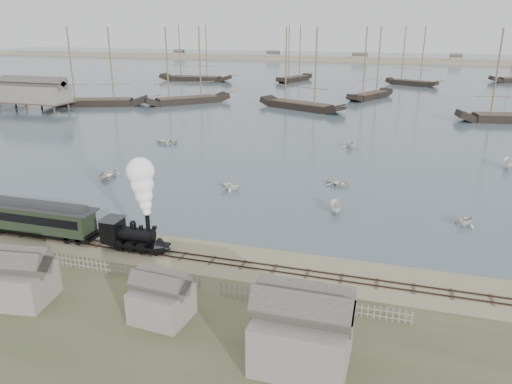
# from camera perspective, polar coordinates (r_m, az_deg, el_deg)

# --- Properties ---
(ground) EXTENTS (600.00, 600.00, 0.00)m
(ground) POSITION_cam_1_polar(r_m,az_deg,el_deg) (49.40, -6.34, -6.48)
(ground) COLOR tan
(ground) RESTS_ON ground
(harbor_water) EXTENTS (600.00, 336.00, 0.06)m
(harbor_water) POSITION_cam_1_polar(r_m,az_deg,el_deg) (212.66, 12.27, 12.82)
(harbor_water) COLOR #455863
(harbor_water) RESTS_ON ground
(rail_track) EXTENTS (120.00, 1.80, 0.16)m
(rail_track) POSITION_cam_1_polar(r_m,az_deg,el_deg) (47.74, -7.29, -7.41)
(rail_track) COLOR #35261D
(rail_track) RESTS_ON ground
(picket_fence_west) EXTENTS (19.00, 0.10, 1.20)m
(picket_fence_west) POSITION_cam_1_polar(r_m,az_deg,el_deg) (46.85, -17.18, -8.76)
(picket_fence_west) COLOR gray
(picket_fence_west) RESTS_ON ground
(picket_fence_east) EXTENTS (15.00, 0.10, 1.20)m
(picket_fence_east) POSITION_cam_1_polar(r_m,az_deg,el_deg) (39.85, 6.44, -13.18)
(picket_fence_east) COLOR gray
(picket_fence_east) RESTS_ON ground
(shed_left) EXTENTS (5.00, 4.00, 4.10)m
(shed_left) POSITION_cam_1_polar(r_m,az_deg,el_deg) (44.83, -25.27, -11.15)
(shed_left) COLOR gray
(shed_left) RESTS_ON ground
(shed_mid) EXTENTS (4.00, 3.50, 3.60)m
(shed_mid) POSITION_cam_1_polar(r_m,az_deg,el_deg) (39.19, -10.61, -14.01)
(shed_mid) COLOR gray
(shed_mid) RESTS_ON ground
(shed_right) EXTENTS (6.00, 5.00, 5.10)m
(shed_right) POSITION_cam_1_polar(r_m,az_deg,el_deg) (34.52, 5.16, -18.84)
(shed_right) COLOR gray
(shed_right) RESTS_ON ground
(far_spit) EXTENTS (500.00, 20.00, 1.80)m
(far_spit) POSITION_cam_1_polar(r_m,az_deg,el_deg) (292.17, 13.76, 14.26)
(far_spit) COLOR gray
(far_spit) RESTS_ON ground
(locomotive) EXTENTS (7.14, 2.67, 8.90)m
(locomotive) POSITION_cam_1_polar(r_m,az_deg,el_deg) (48.35, -13.09, -2.16)
(locomotive) COLOR black
(locomotive) RESTS_ON ground
(passenger_coach) EXTENTS (13.57, 2.62, 3.30)m
(passenger_coach) POSITION_cam_1_polar(r_m,az_deg,el_deg) (55.87, -23.82, -2.66)
(passenger_coach) COLOR black
(passenger_coach) RESTS_ON ground
(beached_dinghy) EXTENTS (4.06, 4.46, 0.76)m
(beached_dinghy) POSITION_cam_1_polar(r_m,az_deg,el_deg) (58.80, -23.73, -3.40)
(beached_dinghy) COLOR white
(beached_dinghy) RESTS_ON ground
(rowboat_0) EXTENTS (4.98, 4.13, 0.89)m
(rowboat_0) POSITION_cam_1_polar(r_m,az_deg,el_deg) (73.79, -16.62, 1.91)
(rowboat_0) COLOR white
(rowboat_0) RESTS_ON harbor_water
(rowboat_1) EXTENTS (2.75, 3.15, 1.59)m
(rowboat_1) POSITION_cam_1_polar(r_m,az_deg,el_deg) (65.57, -2.88, 0.91)
(rowboat_1) COLOR white
(rowboat_1) RESTS_ON harbor_water
(rowboat_2) EXTENTS (3.30, 1.71, 1.22)m
(rowboat_2) POSITION_cam_1_polar(r_m,az_deg,el_deg) (58.60, 9.09, -1.73)
(rowboat_2) COLOR white
(rowboat_2) RESTS_ON harbor_water
(rowboat_3) EXTENTS (3.35, 3.96, 0.70)m
(rowboat_3) POSITION_cam_1_polar(r_m,az_deg,el_deg) (68.29, 9.40, 1.02)
(rowboat_3) COLOR white
(rowboat_3) RESTS_ON harbor_water
(rowboat_4) EXTENTS (3.47, 3.40, 1.39)m
(rowboat_4) POSITION_cam_1_polar(r_m,az_deg,el_deg) (58.77, 22.86, -2.89)
(rowboat_4) COLOR white
(rowboat_4) RESTS_ON harbor_water
(rowboat_5) EXTENTS (3.86, 1.87, 1.43)m
(rowboat_5) POSITION_cam_1_polar(r_m,az_deg,el_deg) (84.43, 26.87, 2.92)
(rowboat_5) COLOR white
(rowboat_5) RESTS_ON harbor_water
(rowboat_6) EXTENTS (3.48, 4.55, 0.88)m
(rowboat_6) POSITION_cam_1_polar(r_m,az_deg,el_deg) (92.55, -10.26, 5.76)
(rowboat_6) COLOR white
(rowboat_6) RESTS_ON harbor_water
(rowboat_7) EXTENTS (4.38, 4.18, 1.80)m
(rowboat_7) POSITION_cam_1_polar(r_m,az_deg,el_deg) (89.19, 10.73, 5.54)
(rowboat_7) COLOR white
(rowboat_7) RESTS_ON harbor_water
(schooner_0) EXTENTS (26.73, 14.93, 20.00)m
(schooner_0) POSITION_cam_1_polar(r_m,az_deg,el_deg) (138.93, -18.12, 13.46)
(schooner_0) COLOR black
(schooner_0) RESTS_ON harbor_water
(schooner_1) EXTENTS (20.76, 20.34, 20.00)m
(schooner_1) POSITION_cam_1_polar(r_m,az_deg,el_deg) (137.33, -8.06, 14.13)
(schooner_1) COLOR black
(schooner_1) RESTS_ON harbor_water
(schooner_2) EXTENTS (23.93, 14.86, 20.00)m
(schooner_2) POSITION_cam_1_polar(r_m,az_deg,el_deg) (127.17, 5.27, 13.86)
(schooner_2) COLOR black
(schooner_2) RESTS_ON harbor_water
(schooner_3) EXTENTS (12.56, 19.47, 20.00)m
(schooner_3) POSITION_cam_1_polar(r_m,az_deg,el_deg) (148.25, 13.18, 14.17)
(schooner_3) COLOR black
(schooner_3) RESTS_ON harbor_water
(schooner_6) EXTENTS (27.41, 7.35, 20.00)m
(schooner_6) POSITION_cam_1_polar(r_m,az_deg,el_deg) (191.42, -7.05, 15.48)
(schooner_6) COLOR black
(schooner_6) RESTS_ON harbor_water
(schooner_7) EXTENTS (10.75, 19.35, 20.00)m
(schooner_7) POSITION_cam_1_polar(r_m,az_deg,el_deg) (189.09, 4.48, 15.52)
(schooner_7) COLOR black
(schooner_7) RESTS_ON harbor_water
(schooner_8) EXTENTS (18.27, 11.27, 20.00)m
(schooner_8) POSITION_cam_1_polar(r_m,az_deg,el_deg) (183.97, 17.62, 14.63)
(schooner_8) COLOR black
(schooner_8) RESTS_ON harbor_water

